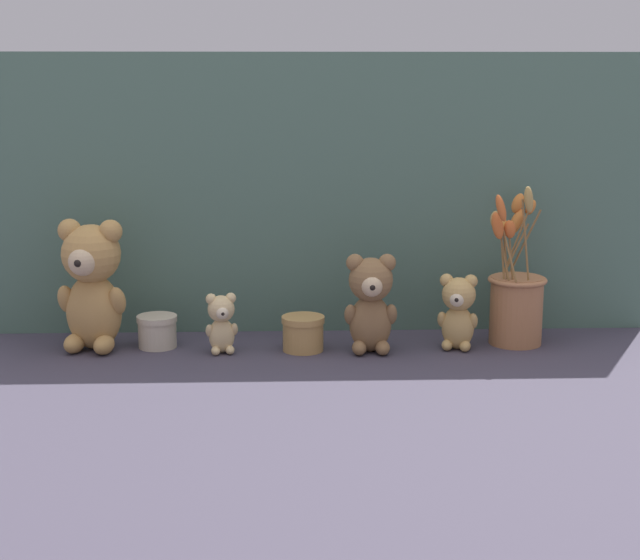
% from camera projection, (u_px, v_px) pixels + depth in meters
% --- Properties ---
extents(ground_plane, '(4.00, 4.00, 0.00)m').
position_uv_depth(ground_plane, '(320.00, 350.00, 2.11)').
color(ground_plane, '#3D3847').
extents(backdrop_wall, '(1.52, 0.02, 0.63)m').
position_uv_depth(backdrop_wall, '(318.00, 195.00, 2.20)').
color(backdrop_wall, '#4C6B5B').
rests_on(backdrop_wall, ground).
extents(teddy_bear_large, '(0.16, 0.14, 0.28)m').
position_uv_depth(teddy_bear_large, '(92.00, 282.00, 2.08)').
color(teddy_bear_large, tan).
rests_on(teddy_bear_large, ground).
extents(teddy_bear_medium, '(0.11, 0.11, 0.21)m').
position_uv_depth(teddy_bear_medium, '(371.00, 301.00, 2.07)').
color(teddy_bear_medium, olive).
rests_on(teddy_bear_medium, ground).
extents(teddy_bear_small, '(0.09, 0.08, 0.16)m').
position_uv_depth(teddy_bear_small, '(458.00, 310.00, 2.10)').
color(teddy_bear_small, tan).
rests_on(teddy_bear_small, ground).
extents(teddy_bear_tiny, '(0.07, 0.07, 0.13)m').
position_uv_depth(teddy_bear_tiny, '(221.00, 322.00, 2.07)').
color(teddy_bear_tiny, '#DBBC84').
rests_on(teddy_bear_tiny, ground).
extents(flower_vase, '(0.14, 0.16, 0.35)m').
position_uv_depth(flower_vase, '(516.00, 299.00, 2.14)').
color(flower_vase, '#AD7047').
rests_on(flower_vase, ground).
extents(decorative_tin_tall, '(0.09, 0.09, 0.07)m').
position_uv_depth(decorative_tin_tall, '(157.00, 331.00, 2.12)').
color(decorative_tin_tall, beige).
rests_on(decorative_tin_tall, ground).
extents(decorative_tin_short, '(0.09, 0.09, 0.08)m').
position_uv_depth(decorative_tin_short, '(303.00, 333.00, 2.10)').
color(decorative_tin_short, tan).
rests_on(decorative_tin_short, ground).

